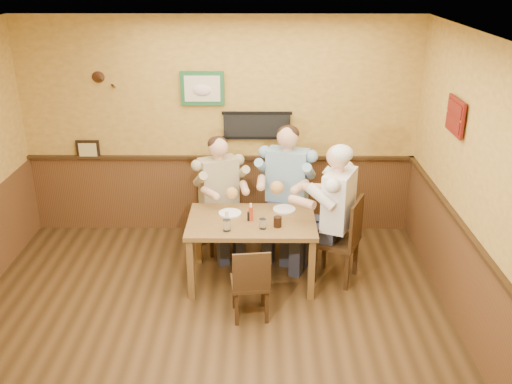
# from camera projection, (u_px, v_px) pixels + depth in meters

# --- Properties ---
(room) EXTENTS (5.02, 5.03, 2.81)m
(room) POSITION_uv_depth(u_px,v_px,m) (216.00, 171.00, 4.97)
(room) COLOR #352310
(room) RESTS_ON ground
(dining_table) EXTENTS (1.40, 0.90, 0.75)m
(dining_table) POSITION_uv_depth(u_px,v_px,m) (252.00, 227.00, 6.28)
(dining_table) COLOR brown
(dining_table) RESTS_ON ground
(chair_back_left) EXTENTS (0.56, 0.56, 0.92)m
(chair_back_left) POSITION_uv_depth(u_px,v_px,m) (219.00, 215.00, 7.05)
(chair_back_left) COLOR #3A2612
(chair_back_left) RESTS_ON ground
(chair_back_right) EXTENTS (0.58, 0.58, 1.00)m
(chair_back_right) POSITION_uv_depth(u_px,v_px,m) (287.00, 211.00, 7.06)
(chair_back_right) COLOR #3A2612
(chair_back_right) RESTS_ON ground
(chair_right_end) EXTENTS (0.61, 0.61, 1.00)m
(chair_right_end) POSITION_uv_depth(u_px,v_px,m) (336.00, 239.00, 6.36)
(chair_right_end) COLOR #3A2612
(chair_right_end) RESTS_ON ground
(chair_near_side) EXTENTS (0.42, 0.42, 0.81)m
(chair_near_side) POSITION_uv_depth(u_px,v_px,m) (250.00, 281.00, 5.72)
(chair_near_side) COLOR #3A2612
(chair_near_side) RESTS_ON ground
(diner_tan_shirt) EXTENTS (0.80, 0.80, 1.32)m
(diner_tan_shirt) POSITION_uv_depth(u_px,v_px,m) (219.00, 200.00, 6.97)
(diner_tan_shirt) COLOR tan
(diner_tan_shirt) RESTS_ON ground
(diner_blue_polo) EXTENTS (0.82, 0.82, 1.43)m
(diner_blue_polo) POSITION_uv_depth(u_px,v_px,m) (287.00, 195.00, 6.97)
(diner_blue_polo) COLOR #7FA3BE
(diner_blue_polo) RESTS_ON ground
(diner_white_elder) EXTENTS (0.87, 0.87, 1.43)m
(diner_white_elder) POSITION_uv_depth(u_px,v_px,m) (337.00, 221.00, 6.28)
(diner_white_elder) COLOR silver
(diner_white_elder) RESTS_ON ground
(water_glass_left) EXTENTS (0.11, 0.11, 0.13)m
(water_glass_left) POSITION_uv_depth(u_px,v_px,m) (227.00, 225.00, 5.97)
(water_glass_left) COLOR white
(water_glass_left) RESTS_ON dining_table
(water_glass_mid) EXTENTS (0.09, 0.09, 0.11)m
(water_glass_mid) POSITION_uv_depth(u_px,v_px,m) (263.00, 224.00, 6.02)
(water_glass_mid) COLOR silver
(water_glass_mid) RESTS_ON dining_table
(cola_tumbler) EXTENTS (0.11, 0.11, 0.12)m
(cola_tumbler) POSITION_uv_depth(u_px,v_px,m) (278.00, 222.00, 6.06)
(cola_tumbler) COLOR black
(cola_tumbler) RESTS_ON dining_table
(hot_sauce_bottle) EXTENTS (0.05, 0.05, 0.18)m
(hot_sauce_bottle) POSITION_uv_depth(u_px,v_px,m) (251.00, 213.00, 6.19)
(hot_sauce_bottle) COLOR #B83013
(hot_sauce_bottle) RESTS_ON dining_table
(salt_shaker) EXTENTS (0.04, 0.04, 0.10)m
(salt_shaker) POSITION_uv_depth(u_px,v_px,m) (227.00, 215.00, 6.25)
(salt_shaker) COLOR white
(salt_shaker) RESTS_ON dining_table
(pepper_shaker) EXTENTS (0.05, 0.05, 0.10)m
(pepper_shaker) POSITION_uv_depth(u_px,v_px,m) (249.00, 216.00, 6.21)
(pepper_shaker) COLOR black
(pepper_shaker) RESTS_ON dining_table
(plate_far_left) EXTENTS (0.31, 0.31, 0.02)m
(plate_far_left) POSITION_uv_depth(u_px,v_px,m) (230.00, 213.00, 6.39)
(plate_far_left) COLOR white
(plate_far_left) RESTS_ON dining_table
(plate_far_right) EXTENTS (0.33, 0.33, 0.02)m
(plate_far_right) POSITION_uv_depth(u_px,v_px,m) (284.00, 209.00, 6.49)
(plate_far_right) COLOR white
(plate_far_right) RESTS_ON dining_table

